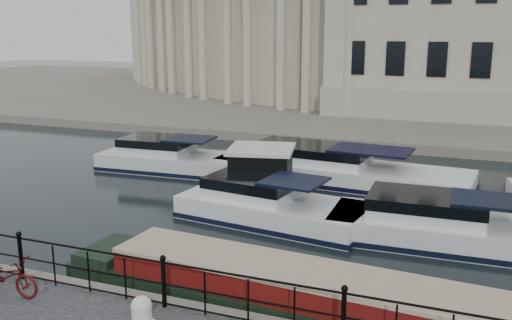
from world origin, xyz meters
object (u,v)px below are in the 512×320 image
at_px(bicycle, 6,276).
at_px(narrowboat, 352,314).
at_px(mooring_bollard, 142,312).
at_px(harbour_hut, 261,177).

height_order(bicycle, narrowboat, bicycle).
height_order(bicycle, mooring_bollard, bicycle).
relative_size(bicycle, harbour_hut, 0.46).
bearing_deg(mooring_bollard, bicycle, 179.19).
xyz_separation_m(mooring_bollard, harbour_hut, (-1.43, 10.63, 0.10)).
bearing_deg(mooring_bollard, narrowboat, 31.89).
bearing_deg(narrowboat, harbour_hut, 127.04).
distance_m(mooring_bollard, narrowboat, 4.60).
relative_size(bicycle, narrowboat, 0.12).
height_order(mooring_bollard, narrowboat, mooring_bollard).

